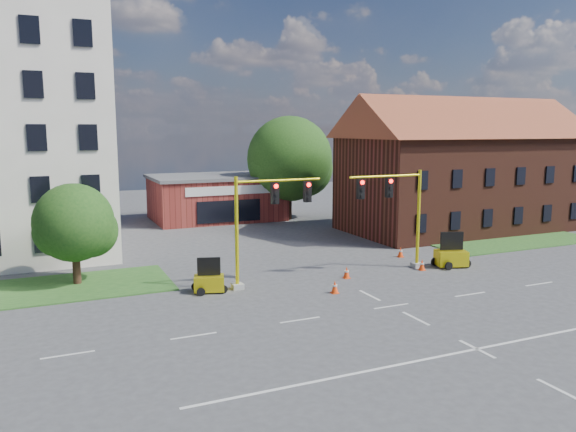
% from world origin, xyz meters
% --- Properties ---
extents(ground, '(120.00, 120.00, 0.00)m').
position_xyz_m(ground, '(0.00, 0.00, 0.00)').
color(ground, '#3E3E40').
rests_on(ground, ground).
extents(grass_verge_ne, '(14.00, 4.00, 0.08)m').
position_xyz_m(grass_verge_ne, '(18.00, 9.00, 0.04)').
color(grass_verge_ne, '#204C1C').
rests_on(grass_verge_ne, ground).
extents(lane_markings, '(60.00, 36.00, 0.01)m').
position_xyz_m(lane_markings, '(0.00, -3.00, 0.01)').
color(lane_markings, silver).
rests_on(lane_markings, ground).
extents(brick_shop, '(12.40, 8.40, 4.30)m').
position_xyz_m(brick_shop, '(0.00, 29.98, 2.16)').
color(brick_shop, maroon).
rests_on(brick_shop, ground).
extents(townhouse_row, '(21.00, 11.00, 11.50)m').
position_xyz_m(townhouse_row, '(18.00, 16.00, 5.93)').
color(townhouse_row, '#4E2317').
rests_on(townhouse_row, ground).
extents(tree_large, '(8.60, 8.19, 9.97)m').
position_xyz_m(tree_large, '(6.92, 27.08, 5.63)').
color(tree_large, '#341F13').
rests_on(tree_large, ground).
extents(tree_nw_front, '(4.61, 4.39, 5.75)m').
position_xyz_m(tree_nw_front, '(-13.78, 10.58, 3.40)').
color(tree_nw_front, '#341F13').
rests_on(tree_nw_front, ground).
extents(signal_mast_west, '(5.30, 0.60, 6.20)m').
position_xyz_m(signal_mast_west, '(-4.36, 6.00, 3.92)').
color(signal_mast_west, gray).
rests_on(signal_mast_west, ground).
extents(signal_mast_east, '(5.30, 0.60, 6.20)m').
position_xyz_m(signal_mast_east, '(4.36, 6.00, 3.92)').
color(signal_mast_east, gray).
rests_on(signal_mast_east, ground).
extents(trailer_west, '(1.84, 1.49, 1.82)m').
position_xyz_m(trailer_west, '(-7.58, 6.08, 0.57)').
color(trailer_west, yellow).
rests_on(trailer_west, ground).
extents(trailer_east, '(2.19, 1.79, 2.15)m').
position_xyz_m(trailer_east, '(8.11, 5.27, 0.67)').
color(trailer_east, yellow).
rests_on(trailer_east, ground).
extents(cone_a, '(0.40, 0.40, 0.70)m').
position_xyz_m(cone_a, '(-1.49, 3.12, 0.34)').
color(cone_a, '#FF410D').
rests_on(cone_a, ground).
extents(cone_b, '(0.40, 0.40, 0.70)m').
position_xyz_m(cone_b, '(0.62, 5.53, 0.34)').
color(cone_b, '#FF410D').
rests_on(cone_b, ground).
extents(cone_c, '(0.40, 0.40, 0.70)m').
position_xyz_m(cone_c, '(5.87, 5.30, 0.34)').
color(cone_c, '#FF410D').
rests_on(cone_c, ground).
extents(cone_d, '(0.40, 0.40, 0.70)m').
position_xyz_m(cone_d, '(6.77, 8.86, 0.34)').
color(cone_d, '#FF410D').
rests_on(cone_d, ground).
extents(pickup_white, '(5.91, 4.49, 1.49)m').
position_xyz_m(pickup_white, '(12.61, 15.23, 0.75)').
color(pickup_white, white).
rests_on(pickup_white, ground).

